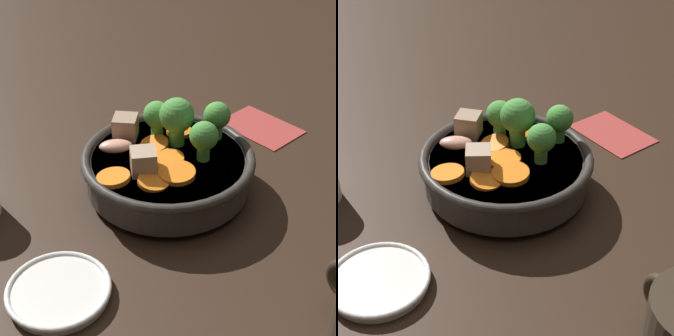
# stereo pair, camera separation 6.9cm
# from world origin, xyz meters

# --- Properties ---
(ground_plane) EXTENTS (3.00, 3.00, 0.00)m
(ground_plane) POSITION_xyz_m (0.00, 0.00, 0.00)
(ground_plane) COLOR black
(stirfry_bowl) EXTENTS (0.21, 0.21, 0.11)m
(stirfry_bowl) POSITION_xyz_m (0.00, -0.00, 0.04)
(stirfry_bowl) COLOR #38332D
(stirfry_bowl) RESTS_ON ground_plane
(side_saucer) EXTENTS (0.11, 0.11, 0.01)m
(side_saucer) POSITION_xyz_m (-0.08, 0.19, 0.01)
(side_saucer) COLOR white
(side_saucer) RESTS_ON ground_plane
(napkin) EXTENTS (0.12, 0.09, 0.00)m
(napkin) POSITION_xyz_m (0.04, -0.20, 0.00)
(napkin) COLOR #A33833
(napkin) RESTS_ON ground_plane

